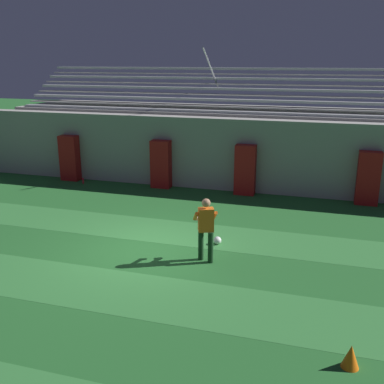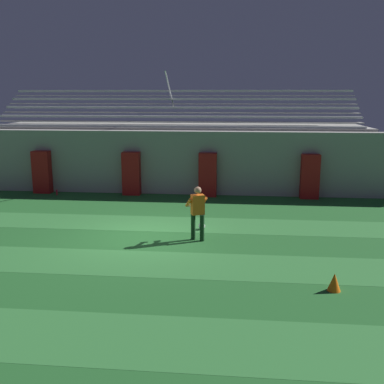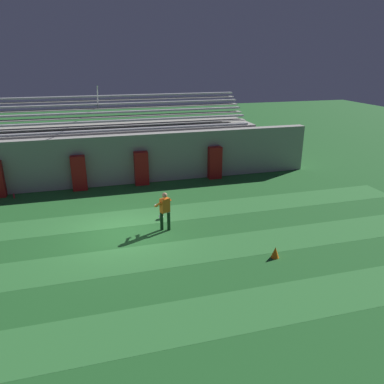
% 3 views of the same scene
% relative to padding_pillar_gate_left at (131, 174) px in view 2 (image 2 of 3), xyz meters
% --- Properties ---
extents(ground_plane, '(80.00, 80.00, 0.00)m').
position_rel_padding_pillar_gate_left_xyz_m(ground_plane, '(1.69, -5.95, -0.95)').
color(ground_plane, '#236028').
extents(turf_stripe_near, '(28.00, 1.86, 0.01)m').
position_rel_padding_pillar_gate_left_xyz_m(turf_stripe_near, '(1.69, -11.95, -0.95)').
color(turf_stripe_near, '#337A38').
rests_on(turf_stripe_near, ground).
extents(turf_stripe_mid, '(28.00, 1.86, 0.01)m').
position_rel_padding_pillar_gate_left_xyz_m(turf_stripe_mid, '(1.69, -8.22, -0.95)').
color(turf_stripe_mid, '#337A38').
rests_on(turf_stripe_mid, ground).
extents(turf_stripe_far, '(28.00, 1.86, 0.01)m').
position_rel_padding_pillar_gate_left_xyz_m(turf_stripe_far, '(1.69, -4.49, -0.95)').
color(turf_stripe_far, '#337A38').
rests_on(turf_stripe_far, ground).
extents(back_wall, '(24.00, 0.60, 2.80)m').
position_rel_padding_pillar_gate_left_xyz_m(back_wall, '(1.69, 0.55, 0.45)').
color(back_wall, '#999691').
rests_on(back_wall, ground).
extents(padding_pillar_gate_left, '(0.77, 0.44, 1.90)m').
position_rel_padding_pillar_gate_left_xyz_m(padding_pillar_gate_left, '(0.00, 0.00, 0.00)').
color(padding_pillar_gate_left, maroon).
rests_on(padding_pillar_gate_left, ground).
extents(padding_pillar_gate_right, '(0.77, 0.44, 1.90)m').
position_rel_padding_pillar_gate_left_xyz_m(padding_pillar_gate_right, '(3.38, 0.00, 0.00)').
color(padding_pillar_gate_right, maroon).
rests_on(padding_pillar_gate_right, ground).
extents(padding_pillar_far_left, '(0.77, 0.44, 1.90)m').
position_rel_padding_pillar_gate_left_xyz_m(padding_pillar_far_left, '(-4.10, 0.00, 0.00)').
color(padding_pillar_far_left, maroon).
rests_on(padding_pillar_far_left, ground).
extents(padding_pillar_far_right, '(0.77, 0.44, 1.90)m').
position_rel_padding_pillar_gate_left_xyz_m(padding_pillar_far_right, '(7.74, 0.00, 0.00)').
color(padding_pillar_far_right, maroon).
rests_on(padding_pillar_far_right, ground).
extents(bleacher_stand, '(18.00, 4.05, 5.43)m').
position_rel_padding_pillar_gate_left_xyz_m(bleacher_stand, '(1.69, 2.89, 0.55)').
color(bleacher_stand, '#999691').
rests_on(bleacher_stand, ground).
extents(goalkeeper, '(0.71, 0.67, 1.67)m').
position_rel_padding_pillar_gate_left_xyz_m(goalkeeper, '(3.46, -6.14, 0.00)').
color(goalkeeper, '#143319').
rests_on(goalkeeper, ground).
extents(soccer_ball, '(0.22, 0.22, 0.22)m').
position_rel_padding_pillar_gate_left_xyz_m(soccer_ball, '(3.51, -5.01, -0.84)').
color(soccer_ball, white).
rests_on(soccer_ball, ground).
extents(traffic_cone, '(0.30, 0.30, 0.42)m').
position_rel_padding_pillar_gate_left_xyz_m(traffic_cone, '(6.85, -9.47, -0.74)').
color(traffic_cone, orange).
rests_on(traffic_cone, ground).
extents(water_bottle, '(0.07, 0.07, 0.24)m').
position_rel_padding_pillar_gate_left_xyz_m(water_bottle, '(-3.30, -0.41, -0.83)').
color(water_bottle, red).
rests_on(water_bottle, ground).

